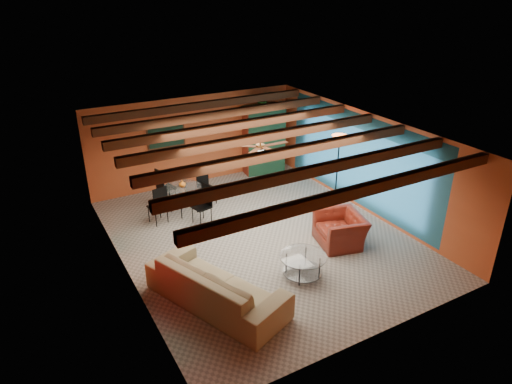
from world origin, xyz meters
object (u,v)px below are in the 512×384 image
sofa (217,285)px  potted_plant (263,99)px  armchair (340,229)px  dining_table (183,195)px  vase (181,173)px  coffee_table (303,266)px  floor_lamp (337,172)px  armoire (262,140)px

sofa → potted_plant: potted_plant is taller
armchair → dining_table: bearing=-126.8°
sofa → vase: vase is taller
sofa → potted_plant: 7.19m
coffee_table → floor_lamp: bearing=40.7°
armchair → dining_table: (-2.67, 3.35, 0.16)m
sofa → armoire: armoire is taller
armchair → floor_lamp: bearing=159.8°
coffee_table → dining_table: dining_table is taller
sofa → coffee_table: (1.98, -0.06, -0.17)m
armchair → floor_lamp: size_ratio=0.55×
floor_lamp → vase: 4.17m
sofa → floor_lamp: floor_lamp is taller
floor_lamp → potted_plant: potted_plant is taller
vase → dining_table: bearing=0.0°
vase → armchair: bearing=-51.4°
potted_plant → armchair: bearing=-97.8°
sofa → potted_plant: size_ratio=5.60×
floor_lamp → vase: (-3.79, 1.74, 0.11)m
dining_table → vase: (0.00, 0.00, 0.63)m
coffee_table → potted_plant: size_ratio=1.94×
sofa → potted_plant: bearing=-59.1°
armchair → vase: (-2.67, 3.35, 0.78)m
coffee_table → dining_table: 4.19m
dining_table → floor_lamp: bearing=-24.6°
floor_lamp → sofa: bearing=-154.4°
armchair → potted_plant: (0.67, 4.88, 2.03)m
coffee_table → vase: (-1.13, 4.03, 0.90)m
potted_plant → coffee_table: bearing=-111.7°
coffee_table → armoire: size_ratio=0.47×
floor_lamp → potted_plant: 3.56m
potted_plant → armoire: bearing=0.0°
floor_lamp → dining_table: bearing=155.4°
armchair → vase: bearing=-126.8°
armchair → coffee_table: size_ratio=1.15×
armchair → armoire: size_ratio=0.54×
armoire → potted_plant: bearing=0.0°
coffee_table → potted_plant: bearing=68.3°
dining_table → floor_lamp: floor_lamp is taller
armoire → coffee_table: bearing=-104.0°
sofa → coffee_table: sofa is taller
coffee_table → floor_lamp: 3.61m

